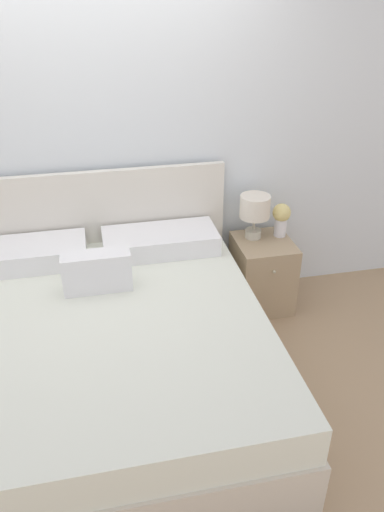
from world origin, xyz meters
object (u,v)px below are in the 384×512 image
at_px(bed, 105,349).
at_px(table_lamp, 255,209).
at_px(flower_vase, 281,217).
at_px(nightstand, 262,273).

bearing_deg(bed, table_lamp, 33.43).
bearing_deg(table_lamp, flower_vase, -3.00).
relative_size(bed, nightstand, 3.64).
relative_size(bed, table_lamp, 5.99).
bearing_deg(nightstand, bed, -150.82).
distance_m(bed, nightstand, 1.39).
relative_size(nightstand, flower_vase, 2.15).
bearing_deg(nightstand, flower_vase, 26.51).
distance_m(table_lamp, flower_vase, 0.22).
bearing_deg(table_lamp, bed, -146.57).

